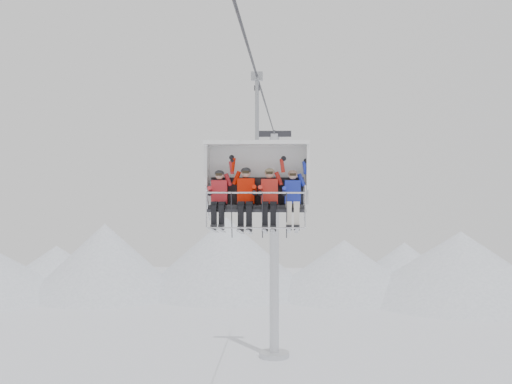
{
  "coord_description": "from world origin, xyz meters",
  "views": [
    {
      "loc": [
        0.79,
        -16.01,
        10.68
      ],
      "look_at": [
        0.0,
        0.0,
        10.33
      ],
      "focal_mm": 45.0,
      "sensor_mm": 36.0,
      "label": 1
    }
  ],
  "objects_px": {
    "skier_far_left": "(219,197)",
    "skier_center_left": "(246,195)",
    "skier_far_right": "(293,197)",
    "lift_tower_right": "(274,260)",
    "skier_center_right": "(269,196)",
    "chairlift_carrier": "(257,176)"
  },
  "relations": [
    {
      "from": "skier_far_left",
      "to": "skier_center_left",
      "type": "height_order",
      "value": "skier_center_left"
    },
    {
      "from": "chairlift_carrier",
      "to": "skier_center_left",
      "type": "relative_size",
      "value": 2.31
    },
    {
      "from": "skier_far_left",
      "to": "skier_center_left",
      "type": "relative_size",
      "value": 0.98
    },
    {
      "from": "lift_tower_right",
      "to": "skier_center_left",
      "type": "distance_m",
      "value": 22.14
    },
    {
      "from": "skier_far_left",
      "to": "skier_far_right",
      "type": "relative_size",
      "value": 1.0
    },
    {
      "from": "skier_center_right",
      "to": "skier_center_left",
      "type": "bearing_deg",
      "value": 179.78
    },
    {
      "from": "lift_tower_right",
      "to": "skier_far_right",
      "type": "height_order",
      "value": "lift_tower_right"
    },
    {
      "from": "skier_center_right",
      "to": "skier_far_right",
      "type": "xyz_separation_m",
      "value": [
        0.59,
        -0.01,
        -0.02
      ]
    },
    {
      "from": "lift_tower_right",
      "to": "chairlift_carrier",
      "type": "relative_size",
      "value": 3.38
    },
    {
      "from": "skier_center_right",
      "to": "skier_far_right",
      "type": "distance_m",
      "value": 0.59
    },
    {
      "from": "chairlift_carrier",
      "to": "skier_center_right",
      "type": "distance_m",
      "value": 0.68
    },
    {
      "from": "skier_far_left",
      "to": "skier_center_right",
      "type": "distance_m",
      "value": 1.29
    },
    {
      "from": "lift_tower_right",
      "to": "skier_far_left",
      "type": "distance_m",
      "value": 22.16
    },
    {
      "from": "skier_far_left",
      "to": "chairlift_carrier",
      "type": "bearing_deg",
      "value": 18.21
    },
    {
      "from": "lift_tower_right",
      "to": "skier_center_left",
      "type": "relative_size",
      "value": 7.81
    },
    {
      "from": "lift_tower_right",
      "to": "skier_center_right",
      "type": "bearing_deg",
      "value": -89.13
    },
    {
      "from": "lift_tower_right",
      "to": "skier_center_right",
      "type": "relative_size",
      "value": 7.96
    },
    {
      "from": "skier_center_left",
      "to": "skier_far_right",
      "type": "relative_size",
      "value": 1.02
    },
    {
      "from": "chairlift_carrier",
      "to": "skier_center_right",
      "type": "xyz_separation_m",
      "value": [
        0.33,
        -0.31,
        -0.51
      ]
    },
    {
      "from": "skier_center_left",
      "to": "skier_far_right",
      "type": "distance_m",
      "value": 1.2
    },
    {
      "from": "skier_center_left",
      "to": "skier_far_right",
      "type": "height_order",
      "value": "skier_center_left"
    },
    {
      "from": "lift_tower_right",
      "to": "skier_far_left",
      "type": "bearing_deg",
      "value": -92.54
    }
  ]
}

